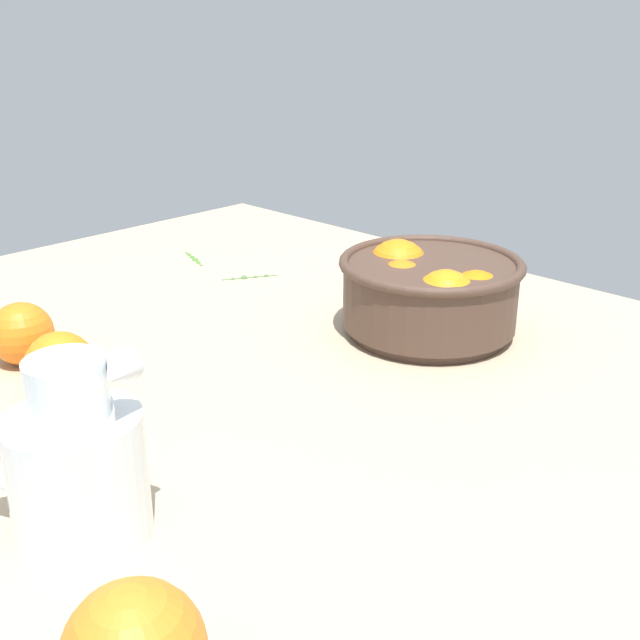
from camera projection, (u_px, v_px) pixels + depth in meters
The scene contains 7 objects.
ground_plane at pixel (337, 413), 80.43cm from camera, with size 146.75×100.58×3.00cm, color tan.
fruit_bowl at pixel (429, 291), 94.61cm from camera, with size 22.26×22.26×10.56cm.
juice_pitcher at pixel (78, 475), 57.62cm from camera, with size 12.77×10.42×15.30cm.
loose_orange_0 at pixel (22, 334), 87.04cm from camera, with size 7.10×7.10×7.10cm, color orange.
loose_orange_2 at pixel (60, 366), 78.97cm from camera, with size 7.16×7.16×7.16cm, color orange.
herb_sprig_0 at pixel (249, 276), 116.03cm from camera, with size 4.55×7.38×0.98cm.
herb_sprig_1 at pixel (194, 258), 124.72cm from camera, with size 7.85×2.99×0.94cm.
Camera 1 is at (48.18, -52.39, 37.20)cm, focal length 43.81 mm.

